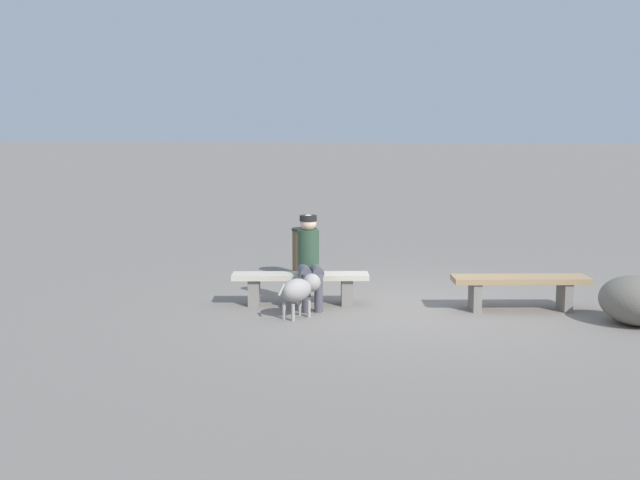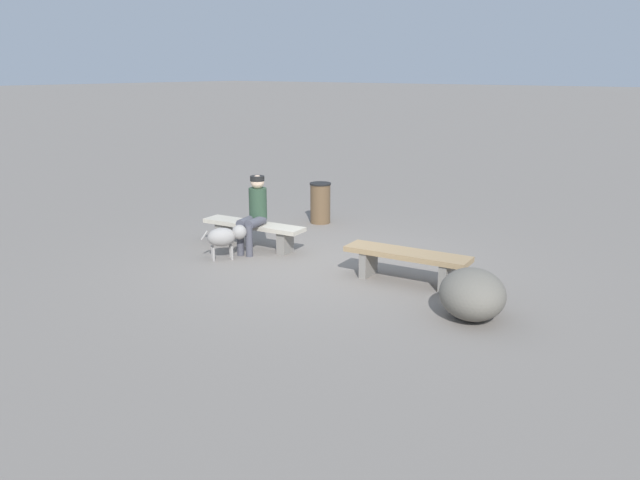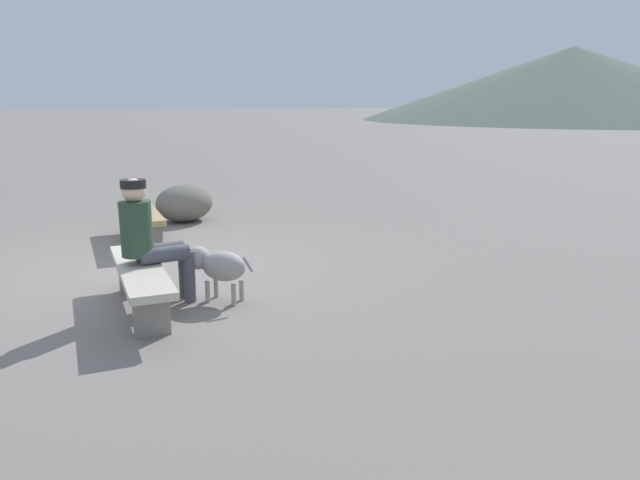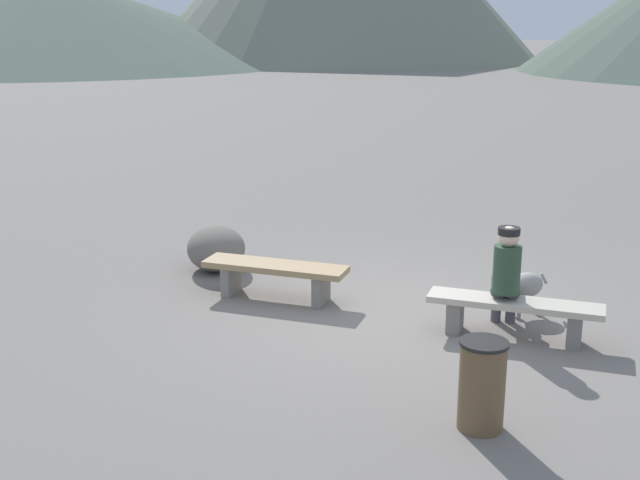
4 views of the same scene
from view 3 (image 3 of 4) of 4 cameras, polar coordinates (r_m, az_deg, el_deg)
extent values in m
cube|color=gray|center=(7.26, -15.70, -2.83)|extent=(210.00, 210.00, 0.06)
cube|color=gray|center=(9.16, -16.91, 1.74)|extent=(0.15, 0.40, 0.37)
cube|color=gray|center=(8.02, -15.97, 0.24)|extent=(0.15, 0.40, 0.37)
cube|color=#A3845B|center=(8.55, -16.56, 2.48)|extent=(1.78, 0.64, 0.07)
cube|color=gray|center=(6.40, -17.05, -3.11)|extent=(0.18, 0.30, 0.35)
cube|color=gray|center=(5.23, -15.54, -6.67)|extent=(0.18, 0.30, 0.35)
cube|color=beige|center=(5.75, -16.50, -2.71)|extent=(1.84, 0.58, 0.07)
cylinder|color=#2D4733|center=(5.77, -16.86, 1.03)|extent=(0.29, 0.29, 0.51)
sphere|color=beige|center=(5.71, -17.10, 4.47)|extent=(0.22, 0.22, 0.22)
cylinder|color=black|center=(5.70, -17.14, 5.06)|extent=(0.23, 0.23, 0.08)
cylinder|color=#4C4C56|center=(5.80, -14.37, -1.32)|extent=(0.25, 0.47, 0.15)
cylinder|color=#4C4C56|center=(5.93, -12.16, -3.39)|extent=(0.11, 0.11, 0.50)
cylinder|color=#4C4C56|center=(5.95, -14.79, -0.99)|extent=(0.25, 0.47, 0.15)
cylinder|color=#4C4C56|center=(6.07, -12.62, -3.01)|extent=(0.11, 0.11, 0.50)
ellipsoid|color=gray|center=(5.85, -9.02, -2.44)|extent=(0.49, 0.52, 0.29)
sphere|color=gray|center=(5.97, -11.35, -1.64)|extent=(0.23, 0.23, 0.23)
cylinder|color=gray|center=(5.92, -10.50, -4.80)|extent=(0.04, 0.04, 0.21)
cylinder|color=gray|center=(6.05, -9.73, -4.37)|extent=(0.04, 0.04, 0.21)
cylinder|color=gray|center=(5.79, -8.10, -5.13)|extent=(0.04, 0.04, 0.21)
cylinder|color=gray|center=(5.92, -7.37, -4.69)|extent=(0.04, 0.04, 0.21)
cylinder|color=gray|center=(5.72, -6.77, -2.28)|extent=(0.10, 0.11, 0.15)
ellipsoid|color=#6B665B|center=(9.83, -12.59, 3.42)|extent=(1.16, 1.21, 0.59)
cone|color=#566656|center=(59.37, 22.49, 13.42)|extent=(36.65, 36.65, 6.29)
camera|label=1|loc=(12.72, 41.72, 12.02)|focal=46.57mm
camera|label=2|loc=(14.55, 14.50, 16.50)|focal=35.94mm
camera|label=4|loc=(9.22, -83.41, 10.50)|focal=46.05mm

